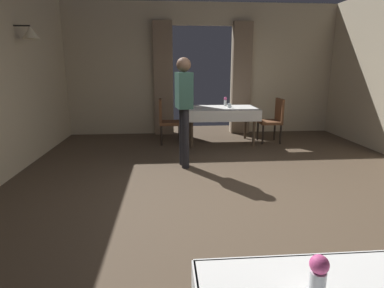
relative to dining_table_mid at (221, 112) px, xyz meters
The scene contains 10 objects.
ground 3.14m from the dining_table_mid, 94.93° to the right, with size 10.08×10.08×0.00m, color #4C3D2D.
wall_back 1.43m from the dining_table_mid, 103.28° to the left, with size 6.40×0.27×3.00m.
dining_table_mid is the anchor object (origin of this frame).
chair_mid_right 1.14m from the dining_table_mid, ahead, with size 0.44×0.44×0.93m.
chair_mid_left 1.14m from the dining_table_mid, behind, with size 0.44×0.44×0.93m.
flower_vase_near 5.59m from the dining_table_mid, 96.07° to the right, with size 0.07×0.07×0.18m.
flower_vase_mid 0.39m from the dining_table_mid, 63.28° to the left, with size 0.07×0.07×0.19m.
plate_mid_b 0.58m from the dining_table_mid, 150.72° to the left, with size 0.18×0.18×0.01m, color white.
glass_mid_c 0.22m from the dining_table_mid, 12.02° to the right, with size 0.08×0.08×0.09m, color silver.
person_waiter_by_doorway 1.83m from the dining_table_mid, 118.41° to the right, with size 0.27×0.39×1.72m.
Camera 1 is at (-0.86, -3.45, 1.58)m, focal length 29.58 mm.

